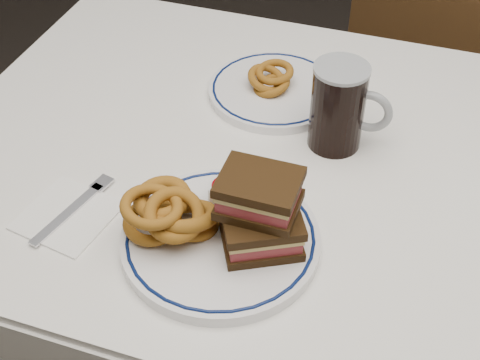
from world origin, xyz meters
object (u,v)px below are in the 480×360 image
(reuben_sandwich, at_px, (260,212))
(far_plate, at_px, (275,90))
(chair_far, at_px, (432,73))
(beer_mug, at_px, (340,106))
(main_plate, at_px, (221,239))

(reuben_sandwich, distance_m, far_plate, 0.39)
(chair_far, bearing_deg, beer_mug, -100.66)
(far_plate, bearing_deg, beer_mug, -36.86)
(reuben_sandwich, distance_m, beer_mug, 0.27)
(far_plate, bearing_deg, main_plate, -85.29)
(reuben_sandwich, bearing_deg, beer_mug, 79.29)
(main_plate, distance_m, beer_mug, 0.31)
(chair_far, relative_size, beer_mug, 5.74)
(chair_far, height_order, beer_mug, beer_mug)
(beer_mug, xyz_separation_m, far_plate, (-0.14, 0.10, -0.07))
(chair_far, xyz_separation_m, far_plate, (-0.27, -0.61, 0.29))
(reuben_sandwich, relative_size, far_plate, 0.56)
(main_plate, xyz_separation_m, beer_mug, (0.11, 0.28, 0.07))
(reuben_sandwich, bearing_deg, main_plate, -169.40)
(chair_far, xyz_separation_m, reuben_sandwich, (-0.19, -0.98, 0.35))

